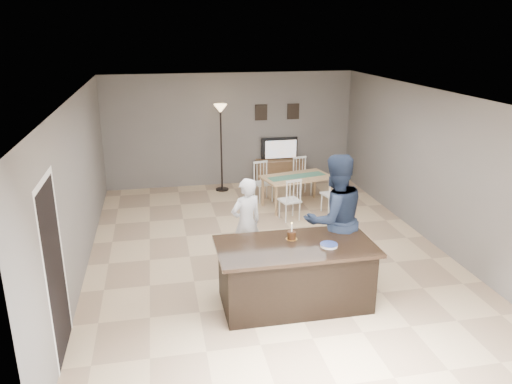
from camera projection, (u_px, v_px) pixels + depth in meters
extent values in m
plane|color=tan|center=(266.00, 250.00, 8.72)|extent=(8.00, 8.00, 0.00)
plane|color=slate|center=(230.00, 130.00, 12.02)|extent=(6.00, 0.00, 6.00)
plane|color=slate|center=(362.00, 297.00, 4.58)|extent=(6.00, 0.00, 6.00)
plane|color=slate|center=(78.00, 187.00, 7.73)|extent=(0.00, 8.00, 8.00)
plane|color=slate|center=(431.00, 166.00, 8.86)|extent=(0.00, 8.00, 8.00)
plane|color=white|center=(267.00, 94.00, 7.87)|extent=(8.00, 8.00, 0.00)
cube|color=black|center=(295.00, 276.00, 6.91)|extent=(2.00, 1.00, 0.85)
cube|color=black|center=(296.00, 246.00, 6.77)|extent=(2.15, 1.10, 0.05)
cube|color=brown|center=(280.00, 172.00, 12.36)|extent=(1.20, 0.40, 0.60)
imported|color=black|center=(280.00, 149.00, 12.25)|extent=(0.91, 0.12, 0.53)
plane|color=orange|center=(281.00, 149.00, 12.17)|extent=(0.78, 0.00, 0.78)
cube|color=black|center=(261.00, 112.00, 12.01)|extent=(0.30, 0.02, 0.38)
cube|color=black|center=(293.00, 111.00, 12.16)|extent=(0.30, 0.02, 0.38)
plane|color=black|center=(55.00, 272.00, 5.69)|extent=(0.00, 2.10, 2.10)
plane|color=white|center=(43.00, 181.00, 5.34)|extent=(0.00, 1.02, 1.02)
imported|color=silver|center=(246.00, 223.00, 7.90)|extent=(0.64, 0.53, 1.49)
imported|color=#1A243A|center=(334.00, 219.00, 7.39)|extent=(1.09, 0.92, 1.99)
cylinder|color=gold|center=(291.00, 239.00, 6.94)|extent=(0.16, 0.16, 0.00)
cylinder|color=#3A1D0F|center=(292.00, 235.00, 6.93)|extent=(0.12, 0.12, 0.11)
cylinder|color=white|center=(292.00, 228.00, 6.89)|extent=(0.02, 0.02, 0.12)
sphere|color=#FFBF4C|center=(292.00, 223.00, 6.87)|extent=(0.02, 0.02, 0.02)
cylinder|color=white|center=(329.00, 246.00, 6.71)|extent=(0.23, 0.23, 0.01)
cylinder|color=white|center=(329.00, 245.00, 6.70)|extent=(0.23, 0.23, 0.01)
cylinder|color=white|center=(329.00, 245.00, 6.70)|extent=(0.23, 0.23, 0.01)
cylinder|color=#2D408B|center=(329.00, 244.00, 6.70)|extent=(0.24, 0.24, 0.00)
cube|color=tan|center=(297.00, 177.00, 10.64)|extent=(1.58, 1.10, 0.04)
cylinder|color=tan|center=(276.00, 201.00, 10.21)|extent=(0.05, 0.05, 0.64)
cylinder|color=tan|center=(315.00, 184.00, 11.29)|extent=(0.05, 0.05, 0.64)
cube|color=#467F5D|center=(297.00, 176.00, 10.64)|extent=(1.30, 0.58, 0.01)
cube|color=silver|center=(290.00, 200.00, 9.98)|extent=(0.45, 0.43, 0.04)
cylinder|color=silver|center=(286.00, 214.00, 9.87)|extent=(0.03, 0.03, 0.39)
cylinder|color=silver|center=(293.00, 207.00, 10.24)|extent=(0.03, 0.03, 0.39)
cube|color=silver|center=(294.00, 181.00, 9.70)|extent=(0.34, 0.10, 0.05)
cube|color=silver|center=(332.00, 194.00, 10.37)|extent=(0.45, 0.43, 0.04)
cylinder|color=silver|center=(329.00, 207.00, 10.25)|extent=(0.03, 0.03, 0.39)
cylinder|color=silver|center=(334.00, 201.00, 10.62)|extent=(0.03, 0.03, 0.39)
cube|color=silver|center=(337.00, 175.00, 10.08)|extent=(0.34, 0.10, 0.05)
cube|color=silver|center=(263.00, 183.00, 11.08)|extent=(0.45, 0.43, 0.04)
cylinder|color=silver|center=(267.00, 190.00, 11.33)|extent=(0.03, 0.03, 0.39)
cylinder|color=silver|center=(260.00, 195.00, 10.96)|extent=(0.03, 0.03, 0.39)
cube|color=silver|center=(260.00, 162.00, 11.08)|extent=(0.34, 0.10, 0.05)
cube|color=silver|center=(302.00, 178.00, 11.46)|extent=(0.45, 0.43, 0.04)
cylinder|color=silver|center=(305.00, 184.00, 11.71)|extent=(0.03, 0.03, 0.39)
cylinder|color=silver|center=(299.00, 189.00, 11.34)|extent=(0.03, 0.03, 0.39)
cube|color=silver|center=(300.00, 158.00, 11.46)|extent=(0.34, 0.10, 0.05)
cylinder|color=black|center=(222.00, 189.00, 11.93)|extent=(0.31, 0.31, 0.03)
cylinder|color=black|center=(221.00, 151.00, 11.63)|extent=(0.04, 0.04, 1.88)
cone|color=#FFD08C|center=(220.00, 109.00, 11.32)|extent=(0.31, 0.31, 0.20)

